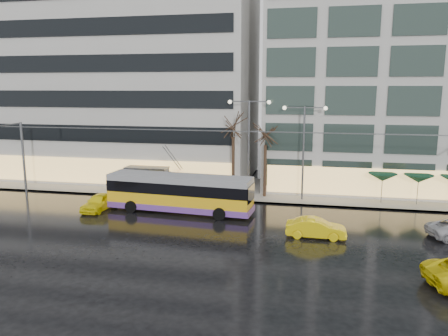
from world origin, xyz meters
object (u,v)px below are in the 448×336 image
(street_lamp_near, at_px, (249,135))
(bus_shelter, at_px, (144,174))
(trolleybus, at_px, (180,194))
(taxi_a, at_px, (99,202))

(street_lamp_near, bearing_deg, bus_shelter, -179.37)
(trolleybus, distance_m, bus_shelter, 7.93)
(street_lamp_near, xyz_separation_m, taxi_a, (-11.85, -6.67, -5.29))
(bus_shelter, bearing_deg, trolleybus, -46.65)
(taxi_a, bearing_deg, trolleybus, 10.32)
(bus_shelter, height_order, street_lamp_near, street_lamp_near)
(taxi_a, bearing_deg, bus_shelter, 81.18)
(bus_shelter, distance_m, taxi_a, 6.83)
(trolleybus, xyz_separation_m, taxi_a, (-6.90, -0.79, -0.84))
(bus_shelter, xyz_separation_m, street_lamp_near, (10.38, 0.11, 4.03))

